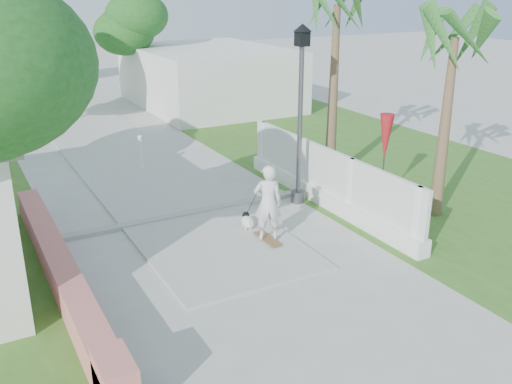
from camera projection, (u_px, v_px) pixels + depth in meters
ground at (331, 346)px, 8.88m from camera, size 90.00×90.00×0.00m
path_strip at (67, 109)px, 25.36m from camera, size 3.20×36.00×0.06m
curb at (186, 214)px, 13.81m from camera, size 6.50×0.25×0.10m
grass_right at (362, 156)px, 18.62m from camera, size 8.00×20.00×0.01m
pink_wall at (65, 280)px, 10.22m from camera, size 0.45×8.20×0.80m
lattice_fence at (326, 185)px, 14.35m from camera, size 0.35×7.00×1.50m
building_right at (208, 77)px, 25.96m from camera, size 6.00×8.00×2.60m
street_lamp at (300, 109)px, 13.88m from camera, size 0.44×0.44×4.44m
bollard at (141, 152)px, 17.01m from camera, size 0.14×0.14×1.09m
patio_umbrella at (386, 138)px, 14.17m from camera, size 0.36×0.36×2.30m
tree_path_right at (132, 26)px, 25.59m from camera, size 3.00×3.00×4.79m
palm_far at (337, 17)px, 14.76m from camera, size 1.80×1.80×5.30m
palm_near at (454, 49)px, 12.58m from camera, size 1.80×1.80×4.70m
skateboarder at (263, 204)px, 12.21m from camera, size 0.71×1.44×1.76m
dog at (247, 221)px, 13.00m from camera, size 0.36×0.56×0.39m
parked_car at (22, 66)px, 32.74m from camera, size 5.36×3.70×1.69m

